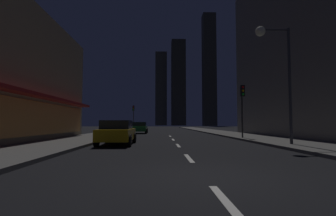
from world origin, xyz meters
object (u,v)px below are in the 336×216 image
(car_parked_near, at_px, (117,132))
(fire_hydrant_far_left, at_px, (116,131))
(street_lamp_right, at_px, (275,56))
(car_parked_far, at_px, (140,128))
(traffic_light_near_right, at_px, (242,99))
(traffic_light_far_left, at_px, (133,112))

(car_parked_near, height_order, fire_hydrant_far_left, car_parked_near)
(fire_hydrant_far_left, bearing_deg, street_lamp_right, -52.07)
(car_parked_far, relative_size, traffic_light_near_right, 1.01)
(fire_hydrant_far_left, distance_m, traffic_light_near_right, 14.52)
(car_parked_near, distance_m, car_parked_far, 16.98)
(car_parked_far, height_order, street_lamp_right, street_lamp_right)
(traffic_light_far_left, bearing_deg, street_lamp_right, -69.59)
(fire_hydrant_far_left, height_order, traffic_light_far_left, traffic_light_far_left)
(car_parked_far, distance_m, traffic_light_near_right, 15.72)
(fire_hydrant_far_left, xyz_separation_m, traffic_light_near_right, (11.40, -8.57, 2.74))
(traffic_light_near_right, bearing_deg, traffic_light_far_left, 115.24)
(fire_hydrant_far_left, distance_m, traffic_light_far_left, 15.02)
(traffic_light_near_right, xyz_separation_m, street_lamp_right, (-0.12, -5.91, 1.87))
(car_parked_far, height_order, traffic_light_far_left, traffic_light_far_left)
(fire_hydrant_far_left, height_order, traffic_light_near_right, traffic_light_near_right)
(car_parked_far, bearing_deg, street_lamp_right, -64.09)
(traffic_light_far_left, relative_size, street_lamp_right, 0.64)
(car_parked_near, distance_m, traffic_light_near_right, 10.40)
(car_parked_near, xyz_separation_m, car_parked_far, (0.00, 16.98, 0.00))
(traffic_light_far_left, bearing_deg, traffic_light_near_right, -64.76)
(car_parked_near, bearing_deg, car_parked_far, 90.00)
(car_parked_near, bearing_deg, fire_hydrant_far_left, 100.05)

